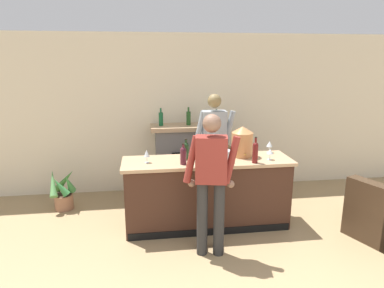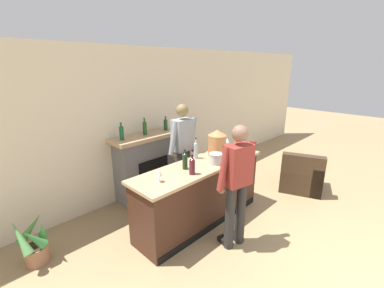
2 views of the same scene
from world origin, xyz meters
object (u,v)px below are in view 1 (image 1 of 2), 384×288
at_px(wine_glass_near_bucket, 270,152).
at_px(wine_glass_front_right, 269,144).
at_px(fireplace_stone, 189,158).
at_px(wine_glass_front_left, 147,154).
at_px(person_customer, 211,180).
at_px(ice_bucket_steel, 223,156).
at_px(potted_plant_corner, 63,192).
at_px(wine_bottle_merlot_tall, 183,155).
at_px(copper_dispenser, 242,141).
at_px(wine_bottle_port_short, 214,144).
at_px(wine_bottle_burgundy_dark, 186,150).
at_px(person_bartender, 214,146).
at_px(armchair_black, 384,219).
at_px(wine_bottle_chardonnay_pale, 255,151).

height_order(wine_glass_near_bucket, wine_glass_front_right, wine_glass_front_right).
bearing_deg(fireplace_stone, wine_glass_front_left, -118.90).
relative_size(person_customer, ice_bucket_steel, 8.40).
bearing_deg(potted_plant_corner, wine_bottle_merlot_tall, -29.43).
relative_size(copper_dispenser, wine_bottle_port_short, 1.26).
distance_m(potted_plant_corner, person_customer, 2.68).
relative_size(potted_plant_corner, wine_glass_front_right, 3.76).
distance_m(potted_plant_corner, wine_glass_front_right, 3.28).
height_order(fireplace_stone, potted_plant_corner, fireplace_stone).
xyz_separation_m(wine_bottle_port_short, wine_glass_front_right, (0.83, -0.00, -0.02)).
xyz_separation_m(ice_bucket_steel, wine_bottle_burgundy_dark, (-0.48, 0.18, 0.05)).
distance_m(person_bartender, wine_bottle_burgundy_dark, 0.78).
relative_size(person_bartender, wine_glass_front_right, 10.39).
distance_m(armchair_black, person_customer, 2.42).
distance_m(potted_plant_corner, copper_dispenser, 2.91).
bearing_deg(wine_glass_front_right, wine_bottle_port_short, 179.79).
bearing_deg(wine_glass_front_left, wine_bottle_port_short, 15.58).
xyz_separation_m(person_customer, person_bartender, (0.31, 1.35, 0.05)).
height_order(fireplace_stone, armchair_black, fireplace_stone).
relative_size(armchair_black, wine_bottle_port_short, 2.90).
height_order(wine_bottle_port_short, wine_glass_front_left, wine_bottle_port_short).
bearing_deg(armchair_black, wine_bottle_chardonnay_pale, 163.77).
height_order(potted_plant_corner, wine_bottle_burgundy_dark, wine_bottle_burgundy_dark).
distance_m(fireplace_stone, person_customer, 2.05).
bearing_deg(copper_dispenser, wine_bottle_burgundy_dark, -175.30).
bearing_deg(wine_bottle_port_short, wine_bottle_merlot_tall, -140.95).
height_order(wine_bottle_port_short, wine_bottle_merlot_tall, wine_bottle_port_short).
bearing_deg(potted_plant_corner, wine_glass_near_bucket, -18.01).
xyz_separation_m(person_customer, wine_bottle_chardonnay_pale, (0.69, 0.50, 0.18)).
height_order(wine_bottle_burgundy_dark, wine_glass_front_right, wine_bottle_burgundy_dark).
bearing_deg(wine_bottle_burgundy_dark, wine_bottle_merlot_tall, -106.61).
xyz_separation_m(wine_bottle_burgundy_dark, wine_bottle_port_short, (0.43, 0.19, 0.02)).
bearing_deg(wine_glass_front_right, copper_dispenser, -164.48).
xyz_separation_m(person_customer, ice_bucket_steel, (0.28, 0.59, 0.10)).
bearing_deg(wine_glass_front_left, wine_bottle_chardonnay_pale, -7.90).
relative_size(potted_plant_corner, wine_glass_front_left, 3.67).
height_order(person_customer, wine_glass_front_left, person_customer).
distance_m(copper_dispenser, wine_glass_front_left, 1.35).
xyz_separation_m(copper_dispenser, wine_bottle_burgundy_dark, (-0.80, -0.07, -0.08)).
relative_size(person_customer, wine_glass_front_left, 9.68).
xyz_separation_m(person_customer, wine_glass_front_right, (1.06, 0.96, 0.15)).
distance_m(wine_bottle_burgundy_dark, wine_bottle_port_short, 0.47).
relative_size(fireplace_stone, potted_plant_corner, 2.33).
relative_size(armchair_black, wine_bottle_chardonnay_pale, 2.82).
xyz_separation_m(potted_plant_corner, ice_bucket_steel, (2.34, -0.99, 0.78)).
height_order(armchair_black, person_bartender, person_bartender).
distance_m(ice_bucket_steel, wine_glass_front_left, 1.01).
bearing_deg(potted_plant_corner, wine_bottle_chardonnay_pale, -21.51).
height_order(ice_bucket_steel, wine_bottle_chardonnay_pale, wine_bottle_chardonnay_pale).
distance_m(wine_bottle_burgundy_dark, wine_bottle_merlot_tall, 0.21).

